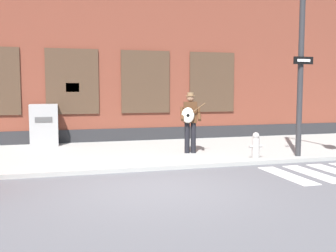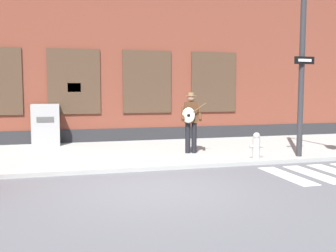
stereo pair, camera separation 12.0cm
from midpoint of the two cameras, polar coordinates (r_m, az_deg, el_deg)
The scene contains 7 objects.
ground_plane at distance 7.77m, azimuth -1.84°, elevation -9.10°, with size 160.00×160.00×0.00m, color #56565B.
sidewalk at distance 11.66m, azimuth -6.38°, elevation -3.98°, with size 28.00×4.84×0.10m.
building_backdrop at distance 16.11m, azimuth -8.98°, elevation 14.93°, with size 28.00×4.06×9.27m.
busker at distance 11.24m, azimuth 3.62°, elevation 1.06°, with size 0.72×0.64×1.74m.
traffic_light at distance 10.68m, azimuth 22.48°, elevation 15.44°, with size 0.60×2.70×5.53m.
utility_box at distance 13.41m, azimuth -17.07°, elevation 0.17°, with size 0.88×0.69×1.35m.
fire_hydrant at distance 10.65m, azimuth 13.01°, elevation -2.81°, with size 0.38×0.20×0.70m.
Camera 2 is at (-1.64, -7.34, 1.94)m, focal length 42.00 mm.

